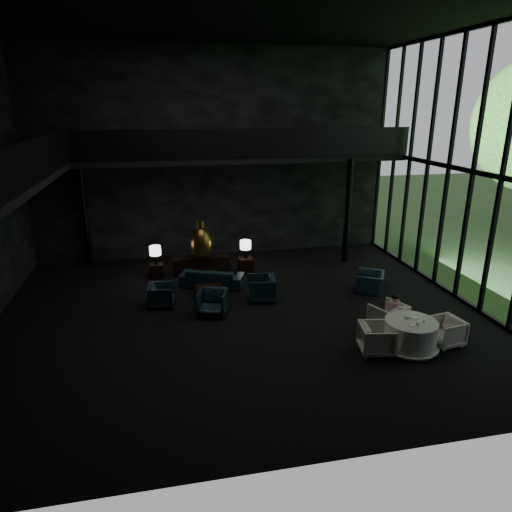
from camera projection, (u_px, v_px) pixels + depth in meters
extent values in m
cube|color=black|center=(243.00, 315.00, 13.37)|extent=(14.00, 12.00, 0.02)
cube|color=black|center=(240.00, 11.00, 10.85)|extent=(14.00, 12.00, 0.02)
cube|color=black|center=(215.00, 156.00, 17.68)|extent=(14.00, 0.04, 8.00)
cube|color=black|center=(314.00, 242.00, 6.53)|extent=(14.00, 0.04, 8.00)
cube|color=black|center=(245.00, 158.00, 16.95)|extent=(12.00, 2.00, 0.25)
cube|color=black|center=(36.00, 160.00, 10.95)|extent=(0.06, 12.00, 1.00)
cube|color=black|center=(250.00, 143.00, 15.83)|extent=(12.00, 0.06, 1.00)
cylinder|color=black|center=(84.00, 214.00, 17.07)|extent=(0.24, 0.24, 4.00)
cylinder|color=black|center=(348.00, 212.00, 17.38)|extent=(0.24, 0.24, 4.00)
cube|color=black|center=(201.00, 265.00, 16.56)|extent=(2.04, 0.46, 0.65)
ellipsoid|color=olive|center=(201.00, 243.00, 16.03)|extent=(0.76, 0.76, 1.17)
cylinder|color=olive|center=(200.00, 224.00, 15.81)|extent=(0.26, 0.26, 0.24)
cube|color=black|center=(157.00, 270.00, 16.27)|extent=(0.46, 0.46, 0.50)
cylinder|color=black|center=(156.00, 260.00, 16.09)|extent=(0.12, 0.12, 0.35)
cylinder|color=white|center=(155.00, 251.00, 15.99)|extent=(0.40, 0.40, 0.32)
cube|color=black|center=(246.00, 265.00, 16.70)|extent=(0.52, 0.52, 0.57)
cylinder|color=black|center=(246.00, 253.00, 16.56)|extent=(0.12, 0.12, 0.34)
cylinder|color=white|center=(245.00, 245.00, 16.45)|extent=(0.39, 0.39, 0.31)
imported|color=#162834|center=(212.00, 274.00, 15.43)|extent=(2.22, 1.35, 0.84)
imported|color=#182F40|center=(161.00, 295.00, 13.90)|extent=(0.75, 0.79, 0.74)
imported|color=black|center=(261.00, 286.00, 14.29)|extent=(0.98, 1.03, 0.95)
imported|color=black|center=(212.00, 301.00, 13.28)|extent=(1.07, 1.04, 0.89)
imported|color=#1B3845|center=(370.00, 280.00, 15.03)|extent=(0.91, 1.03, 0.76)
cube|color=black|center=(209.00, 293.00, 14.47)|extent=(0.85, 0.85, 0.37)
cylinder|color=white|center=(410.00, 335.00, 11.46)|extent=(1.30, 1.30, 0.75)
cone|color=white|center=(409.00, 346.00, 11.57)|extent=(1.47, 1.47, 0.10)
imported|color=silver|center=(388.00, 314.00, 12.37)|extent=(1.16, 1.13, 0.93)
imported|color=silver|center=(445.00, 330.00, 11.64)|extent=(0.84, 0.88, 0.79)
imported|color=silver|center=(377.00, 336.00, 11.24)|extent=(0.94, 0.98, 0.87)
cylinder|color=#CF93A7|center=(394.00, 309.00, 12.28)|extent=(0.29, 0.29, 0.41)
sphere|color=#D8A884|center=(395.00, 298.00, 12.18)|extent=(0.20, 0.20, 0.20)
ellipsoid|color=black|center=(395.00, 297.00, 12.17)|extent=(0.21, 0.21, 0.14)
cylinder|color=white|center=(412.00, 325.00, 11.13)|extent=(0.25, 0.25, 0.01)
cylinder|color=white|center=(415.00, 317.00, 11.55)|extent=(0.31, 0.31, 0.02)
cylinder|color=white|center=(419.00, 321.00, 11.32)|extent=(0.16, 0.16, 0.01)
cylinder|color=white|center=(424.00, 320.00, 11.30)|extent=(0.09, 0.09, 0.06)
ellipsoid|color=white|center=(407.00, 317.00, 11.48)|extent=(0.15, 0.15, 0.07)
cylinder|color=#99999E|center=(418.00, 324.00, 11.13)|extent=(0.08, 0.08, 0.07)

